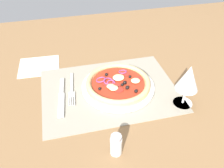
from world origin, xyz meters
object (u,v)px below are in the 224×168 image
at_px(pizza, 118,83).
at_px(pepper_shaker, 116,145).
at_px(plate, 118,87).
at_px(knife, 61,97).
at_px(wine_glass, 188,79).
at_px(fork, 72,90).
at_px(napkin, 39,66).

bearing_deg(pizza, pepper_shaker, 73.81).
height_order(plate, knife, plate).
bearing_deg(wine_glass, fork, -22.93).
relative_size(napkin, pepper_shaker, 2.37).
relative_size(fork, pepper_shaker, 2.70).
bearing_deg(plate, wine_glass, 146.93).
relative_size(plate, pizza, 1.13).
height_order(fork, napkin, fork).
relative_size(fork, knife, 0.90).
distance_m(wine_glass, napkin, 0.59).
bearing_deg(plate, napkin, -38.24).
distance_m(napkin, pepper_shaker, 0.52).
bearing_deg(wine_glass, pepper_shaker, 27.10).
bearing_deg(pepper_shaker, knife, -63.91).
bearing_deg(pizza, napkin, -38.21).
xyz_separation_m(plate, knife, (0.20, 0.00, -0.00)).
height_order(plate, wine_glass, wine_glass).
distance_m(plate, fork, 0.17).
bearing_deg(wine_glass, plate, -33.07).
xyz_separation_m(fork, knife, (0.04, 0.03, 0.00)).
xyz_separation_m(plate, wine_glass, (-0.19, 0.12, 0.09)).
height_order(wine_glass, napkin, wine_glass).
relative_size(plate, wine_glass, 1.74).
bearing_deg(pizza, fork, -8.88).
height_order(knife, napkin, knife).
bearing_deg(wine_glass, pizza, -33.11).
bearing_deg(knife, napkin, -155.54).
xyz_separation_m(plate, pepper_shaker, (0.08, 0.26, 0.02)).
height_order(pizza, knife, pizza).
bearing_deg(napkin, plate, 141.76).
distance_m(plate, pepper_shaker, 0.27).
distance_m(fork, knife, 0.05).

